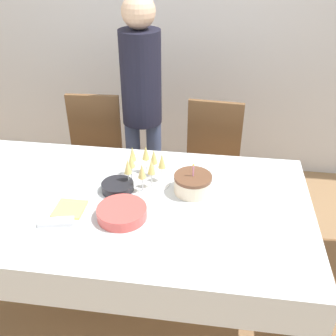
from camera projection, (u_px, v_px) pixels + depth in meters
ground_plane at (129, 298)px, 2.49m from camera, size 12.00×12.00×0.00m
wall_back at (167, 20)px, 3.26m from camera, size 8.00×0.05×2.70m
dining_table at (122, 215)px, 2.14m from camera, size 2.00×1.11×0.77m
dining_chair_far_left at (94, 154)px, 3.00m from camera, size 0.44×0.44×0.96m
dining_chair_far_right at (211, 162)px, 2.89m from camera, size 0.45×0.45×0.96m
birthday_cake at (193, 184)px, 2.12m from camera, size 0.21×0.21×0.18m
champagne_tray at (144, 167)px, 2.18m from camera, size 0.30×0.30×0.18m
plate_stack_main at (122, 213)px, 1.95m from camera, size 0.25×0.25×0.06m
plate_stack_dessert at (118, 187)px, 2.14m from camera, size 0.18×0.18×0.05m
cake_knife at (207, 211)px, 2.00m from camera, size 0.29×0.12×0.00m
fork_pile at (56, 222)px, 1.91m from camera, size 0.18×0.10×0.02m
napkin_pile at (70, 209)px, 2.01m from camera, size 0.15×0.15×0.01m
person_standing at (142, 95)px, 2.73m from camera, size 0.28×0.28×1.67m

